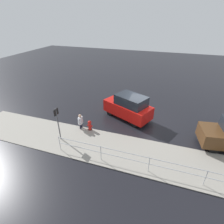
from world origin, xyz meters
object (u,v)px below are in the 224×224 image
at_px(fire_hydrant, 90,125).
at_px(pedestrian, 80,121).
at_px(sign_post, 57,120).
at_px(moving_hatchback, 128,107).

bearing_deg(fire_hydrant, pedestrian, 3.25).
relative_size(fire_hydrant, pedestrian, 0.66).
height_order(fire_hydrant, sign_post, sign_post).
distance_m(moving_hatchback, pedestrian, 3.98).
xyz_separation_m(pedestrian, sign_post, (0.74, 1.59, 0.90)).
bearing_deg(moving_hatchback, pedestrian, 41.57).
height_order(moving_hatchback, pedestrian, moving_hatchback).
bearing_deg(pedestrian, sign_post, 64.85).
distance_m(fire_hydrant, sign_post, 2.48).
xyz_separation_m(moving_hatchback, pedestrian, (2.96, 2.63, -0.34)).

